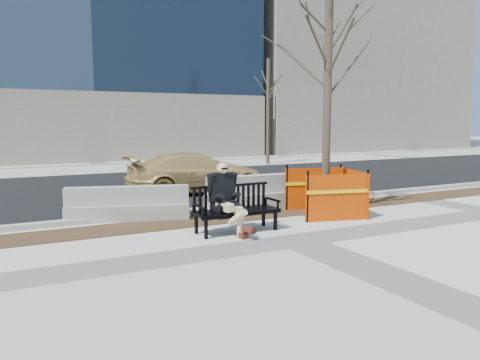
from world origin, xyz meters
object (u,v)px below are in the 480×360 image
object	(u,v)px
tree_fence	(325,215)
sedan	(196,193)
jersey_barrier_right	(263,208)
bench	(236,232)
seated_man	(225,233)
jersey_barrier_left	(128,220)

from	to	relation	value
tree_fence	sedan	xyz separation A→B (m)	(-1.48, 4.87, 0.00)
tree_fence	jersey_barrier_right	world-z (taller)	tree_fence
bench	seated_man	distance (m)	0.26
bench	seated_man	size ratio (longest dim) A/B	1.26
seated_man	jersey_barrier_left	bearing A→B (deg)	122.93
bench	sedan	bearing A→B (deg)	75.56
tree_fence	sedan	bearing A→B (deg)	106.88
bench	jersey_barrier_left	world-z (taller)	bench
bench	jersey_barrier_left	bearing A→B (deg)	126.68
seated_man	jersey_barrier_right	size ratio (longest dim) A/B	0.47
bench	tree_fence	world-z (taller)	tree_fence
tree_fence	seated_man	bearing A→B (deg)	-169.55
tree_fence	jersey_barrier_right	xyz separation A→B (m)	(-0.88, 1.56, 0.00)
jersey_barrier_right	sedan	bearing A→B (deg)	102.87
tree_fence	jersey_barrier_right	size ratio (longest dim) A/B	1.89
tree_fence	jersey_barrier_left	size ratio (longest dim) A/B	2.11
sedan	jersey_barrier_right	xyz separation A→B (m)	(0.59, -3.31, 0.00)
jersey_barrier_right	seated_man	bearing A→B (deg)	-133.22
bench	sedan	xyz separation A→B (m)	(1.35, 5.49, 0.00)
jersey_barrier_left	jersey_barrier_right	bearing A→B (deg)	15.41
bench	jersey_barrier_left	distance (m)	2.86
seated_man	tree_fence	world-z (taller)	tree_fence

